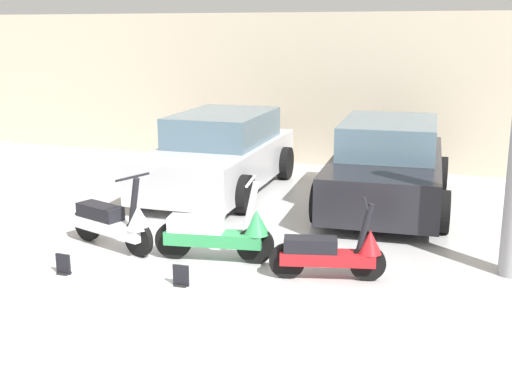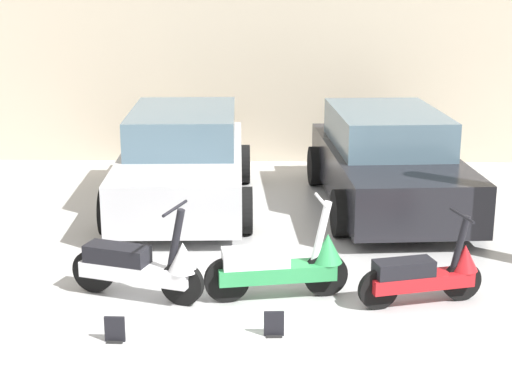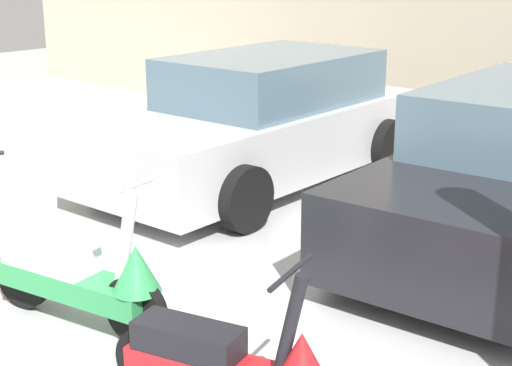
{
  "view_description": "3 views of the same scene",
  "coord_description": "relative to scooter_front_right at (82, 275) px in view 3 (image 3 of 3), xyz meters",
  "views": [
    {
      "loc": [
        3.45,
        -6.38,
        2.99
      ],
      "look_at": [
        0.14,
        2.74,
        0.64
      ],
      "focal_mm": 45.0,
      "sensor_mm": 36.0,
      "label": 1
    },
    {
      "loc": [
        0.15,
        -7.08,
        3.51
      ],
      "look_at": [
        -0.06,
        2.41,
        0.92
      ],
      "focal_mm": 55.0,
      "sensor_mm": 36.0,
      "label": 2
    },
    {
      "loc": [
        4.57,
        -1.98,
        2.59
      ],
      "look_at": [
        0.48,
        2.56,
        0.76
      ],
      "focal_mm": 55.0,
      "sensor_mm": 36.0,
      "label": 3
    }
  ],
  "objects": [
    {
      "name": "wall_back",
      "position": [
        -0.27,
        6.45,
        1.27
      ],
      "size": [
        19.6,
        0.12,
        3.33
      ],
      "primitive_type": "cube",
      "color": "beige",
      "rests_on": "ground_plane"
    },
    {
      "name": "car_rear_left",
      "position": [
        -1.49,
        3.56,
        0.3
      ],
      "size": [
        2.22,
        4.35,
        1.45
      ],
      "rotation": [
        0.0,
        0.0,
        -1.53
      ],
      "color": "#B7B7BC",
      "rests_on": "ground_plane"
    },
    {
      "name": "scooter_front_right",
      "position": [
        0.0,
        0.0,
        0.0
      ],
      "size": [
        1.59,
        0.64,
        1.11
      ],
      "rotation": [
        0.0,
        0.0,
        0.18
      ],
      "color": "black",
      "rests_on": "ground_plane"
    },
    {
      "name": "scooter_front_center",
      "position": [
        1.55,
        -0.12,
        -0.04
      ],
      "size": [
        1.39,
        0.64,
        0.99
      ],
      "rotation": [
        0.0,
        0.0,
        0.26
      ],
      "color": "black",
      "rests_on": "ground_plane"
    }
  ]
}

